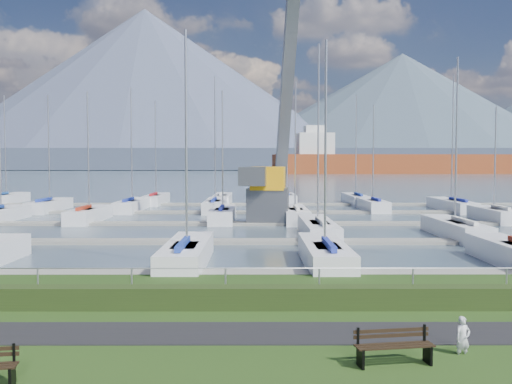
{
  "coord_description": "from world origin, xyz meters",
  "views": [
    {
      "loc": [
        -0.06,
        -18.03,
        4.6
      ],
      "look_at": [
        0.0,
        12.0,
        3.0
      ],
      "focal_mm": 40.0,
      "sensor_mm": 36.0,
      "label": 1
    }
  ],
  "objects": [
    {
      "name": "mountains",
      "position": [
        7.35,
        404.62,
        46.68
      ],
      "size": [
        1190.0,
        360.0,
        115.0
      ],
      "color": "#3F4F5C",
      "rests_on": "water"
    },
    {
      "name": "fence",
      "position": [
        0.0,
        0.0,
        1.2
      ],
      "size": [
        80.0,
        0.04,
        0.04
      ],
      "primitive_type": "cylinder",
      "rotation": [
        0.0,
        1.57,
        0.0
      ],
      "color": "#9CA0A5",
      "rests_on": "grass"
    },
    {
      "name": "crane",
      "position": [
        1.44,
        28.17,
        5.33
      ],
      "size": [
        5.06,
        13.32,
        22.35
      ],
      "rotation": [
        0.0,
        0.0,
        -0.09
      ],
      "color": "#55575C",
      "rests_on": "water"
    },
    {
      "name": "hedge",
      "position": [
        0.0,
        -0.4,
        0.35
      ],
      "size": [
        80.0,
        0.7,
        0.7
      ],
      "primitive_type": "cube",
      "color": "#243513",
      "rests_on": "grass"
    },
    {
      "name": "person",
      "position": [
        4.91,
        -4.65,
        0.53
      ],
      "size": [
        0.45,
        0.36,
        1.06
      ],
      "primitive_type": "imported",
      "rotation": [
        0.0,
        0.0,
        0.3
      ],
      "color": "silver",
      "rests_on": "grass"
    },
    {
      "name": "cargo_ship_mid",
      "position": [
        57.72,
        214.09,
        3.46
      ],
      "size": [
        110.13,
        24.15,
        21.5
      ],
      "rotation": [
        0.0,
        0.0,
        0.06
      ],
      "color": "#8E3A19",
      "rests_on": "water"
    },
    {
      "name": "sailboat_fleet",
      "position": [
        -1.78,
        28.04,
        5.53
      ],
      "size": [
        75.36,
        50.6,
        13.75
      ],
      "color": "navy",
      "rests_on": "water"
    },
    {
      "name": "docks",
      "position": [
        0.0,
        26.0,
        -0.22
      ],
      "size": [
        90.0,
        41.6,
        0.25
      ],
      "color": "slate",
      "rests_on": "water"
    },
    {
      "name": "bench_right",
      "position": [
        3.09,
        -5.33,
        0.42
      ],
      "size": [
        1.84,
        0.69,
        0.85
      ],
      "rotation": [
        0.0,
        0.0,
        0.16
      ],
      "color": "black",
      "rests_on": "grass"
    },
    {
      "name": "water",
      "position": [
        0.0,
        260.0,
        -0.4
      ],
      "size": [
        800.0,
        540.0,
        0.2
      ],
      "primitive_type": "cube",
      "color": "#40515E"
    },
    {
      "name": "foothill",
      "position": [
        0.0,
        330.0,
        6.0
      ],
      "size": [
        900.0,
        80.0,
        12.0
      ],
      "primitive_type": "cube",
      "color": "#404A5D",
      "rests_on": "water"
    },
    {
      "name": "path",
      "position": [
        0.0,
        -3.0,
        0.01
      ],
      "size": [
        160.0,
        2.0,
        0.04
      ],
      "primitive_type": "cube",
      "color": "black",
      "rests_on": "grass"
    }
  ]
}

